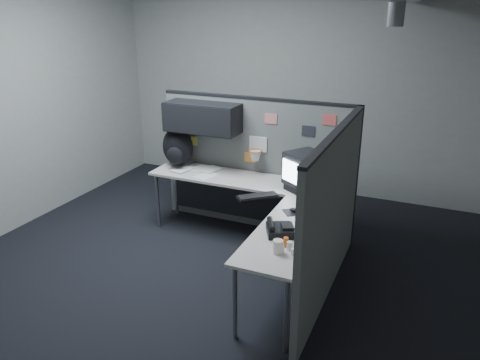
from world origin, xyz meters
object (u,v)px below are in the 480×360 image
at_px(keyboard, 258,197).
at_px(backpack, 178,148).
at_px(desk, 255,200).
at_px(phone, 279,229).
at_px(monitor, 306,171).

xyz_separation_m(keyboard, backpack, (-1.30, 0.58, 0.22)).
height_order(desk, phone, phone).
bearing_deg(desk, monitor, 22.94).
height_order(desk, backpack, backpack).
distance_m(keyboard, phone, 0.82).
bearing_deg(keyboard, monitor, 50.98).
bearing_deg(monitor, phone, -97.05).
bearing_deg(desk, backpack, 162.87).
bearing_deg(backpack, monitor, -3.08).
relative_size(desk, backpack, 4.70).
xyz_separation_m(desk, phone, (0.58, -0.89, 0.16)).
height_order(keyboard, backpack, backpack).
xyz_separation_m(monitor, keyboard, (-0.38, -0.42, -0.20)).
bearing_deg(desk, phone, -56.95).
distance_m(desk, monitor, 0.63).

